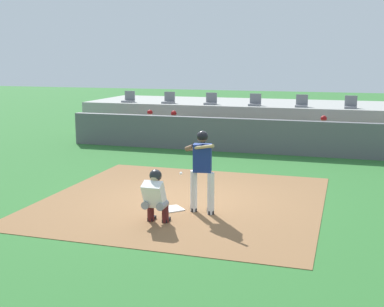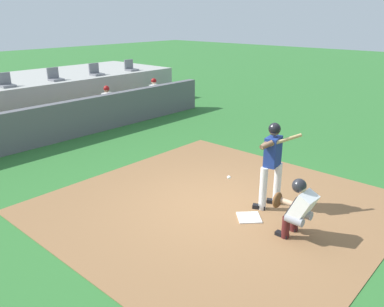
{
  "view_description": "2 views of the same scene",
  "coord_description": "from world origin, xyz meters",
  "px_view_note": "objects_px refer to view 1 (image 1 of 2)",
  "views": [
    {
      "loc": [
        3.58,
        -10.91,
        3.32
      ],
      "look_at": [
        0.0,
        0.7,
        1.0
      ],
      "focal_mm": 47.15,
      "sensor_mm": 36.0,
      "label": 1
    },
    {
      "loc": [
        -5.78,
        -4.47,
        3.77
      ],
      "look_at": [
        0.0,
        0.7,
        1.0
      ],
      "focal_mm": 36.41,
      "sensor_mm": 36.0,
      "label": 2
    }
  ],
  "objects_px": {
    "catcher_crouched": "(156,194)",
    "stadium_seat_1": "(169,100)",
    "home_plate": "(172,209)",
    "batter_at_plate": "(202,166)",
    "stadium_seat_0": "(129,99)",
    "stadium_seat_2": "(211,101)",
    "stadium_seat_3": "(255,102)",
    "stadium_seat_4": "(302,103)",
    "dugout_player_2": "(323,133)",
    "dugout_player_1": "(173,127)",
    "stadium_seat_5": "(351,105)",
    "dugout_player_0": "(149,126)"
  },
  "relations": [
    {
      "from": "batter_at_plate",
      "to": "stadium_seat_5",
      "type": "height_order",
      "value": "stadium_seat_5"
    },
    {
      "from": "stadium_seat_5",
      "to": "dugout_player_0",
      "type": "bearing_deg",
      "value": -164.89
    },
    {
      "from": "stadium_seat_4",
      "to": "stadium_seat_5",
      "type": "distance_m",
      "value": 1.86
    },
    {
      "from": "dugout_player_2",
      "to": "stadium_seat_3",
      "type": "xyz_separation_m",
      "value": [
        -2.81,
        2.03,
        0.86
      ]
    },
    {
      "from": "stadium_seat_2",
      "to": "stadium_seat_3",
      "type": "height_order",
      "value": "same"
    },
    {
      "from": "stadium_seat_1",
      "to": "stadium_seat_3",
      "type": "relative_size",
      "value": 1.0
    },
    {
      "from": "dugout_player_0",
      "to": "catcher_crouched",
      "type": "bearing_deg",
      "value": -67.27
    },
    {
      "from": "stadium_seat_2",
      "to": "stadium_seat_1",
      "type": "bearing_deg",
      "value": 180.0
    },
    {
      "from": "stadium_seat_3",
      "to": "stadium_seat_4",
      "type": "bearing_deg",
      "value": 0.0
    },
    {
      "from": "stadium_seat_3",
      "to": "stadium_seat_5",
      "type": "bearing_deg",
      "value": 0.0
    },
    {
      "from": "stadium_seat_5",
      "to": "stadium_seat_1",
      "type": "bearing_deg",
      "value": 180.0
    },
    {
      "from": "home_plate",
      "to": "dugout_player_1",
      "type": "xyz_separation_m",
      "value": [
        -2.83,
        8.14,
        0.65
      ]
    },
    {
      "from": "stadium_seat_4",
      "to": "dugout_player_0",
      "type": "bearing_deg",
      "value": -160.29
    },
    {
      "from": "stadium_seat_3",
      "to": "stadium_seat_4",
      "type": "xyz_separation_m",
      "value": [
        1.86,
        0.0,
        0.0
      ]
    },
    {
      "from": "dugout_player_0",
      "to": "stadium_seat_1",
      "type": "relative_size",
      "value": 2.71
    },
    {
      "from": "stadium_seat_3",
      "to": "stadium_seat_2",
      "type": "bearing_deg",
      "value": 180.0
    },
    {
      "from": "stadium_seat_0",
      "to": "stadium_seat_2",
      "type": "height_order",
      "value": "same"
    },
    {
      "from": "stadium_seat_0",
      "to": "dugout_player_2",
      "type": "bearing_deg",
      "value": -13.64
    },
    {
      "from": "stadium_seat_4",
      "to": "dugout_player_2",
      "type": "bearing_deg",
      "value": -64.81
    },
    {
      "from": "stadium_seat_2",
      "to": "stadium_seat_5",
      "type": "xyz_separation_m",
      "value": [
        5.57,
        0.0,
        0.0
      ]
    },
    {
      "from": "dugout_player_1",
      "to": "stadium_seat_0",
      "type": "relative_size",
      "value": 2.71
    },
    {
      "from": "stadium_seat_0",
      "to": "stadium_seat_2",
      "type": "relative_size",
      "value": 1.0
    },
    {
      "from": "batter_at_plate",
      "to": "catcher_crouched",
      "type": "height_order",
      "value": "batter_at_plate"
    },
    {
      "from": "home_plate",
      "to": "stadium_seat_5",
      "type": "xyz_separation_m",
      "value": [
        3.71,
        10.18,
        1.51
      ]
    },
    {
      "from": "stadium_seat_0",
      "to": "stadium_seat_1",
      "type": "bearing_deg",
      "value": 0.0
    },
    {
      "from": "stadium_seat_1",
      "to": "stadium_seat_3",
      "type": "bearing_deg",
      "value": 0.0
    },
    {
      "from": "catcher_crouched",
      "to": "home_plate",
      "type": "bearing_deg",
      "value": 89.66
    },
    {
      "from": "catcher_crouched",
      "to": "dugout_player_2",
      "type": "relative_size",
      "value": 1.44
    },
    {
      "from": "catcher_crouched",
      "to": "dugout_player_1",
      "type": "distance_m",
      "value": 9.54
    },
    {
      "from": "home_plate",
      "to": "batter_at_plate",
      "type": "height_order",
      "value": "batter_at_plate"
    },
    {
      "from": "stadium_seat_2",
      "to": "stadium_seat_3",
      "type": "distance_m",
      "value": 1.86
    },
    {
      "from": "stadium_seat_0",
      "to": "stadium_seat_3",
      "type": "distance_m",
      "value": 5.57
    },
    {
      "from": "batter_at_plate",
      "to": "dugout_player_2",
      "type": "xyz_separation_m",
      "value": [
        2.12,
        8.17,
        -0.36
      ]
    },
    {
      "from": "home_plate",
      "to": "dugout_player_0",
      "type": "xyz_separation_m",
      "value": [
        -3.82,
        8.14,
        0.65
      ]
    },
    {
      "from": "stadium_seat_1",
      "to": "dugout_player_1",
      "type": "bearing_deg",
      "value": -66.43
    },
    {
      "from": "catcher_crouched",
      "to": "stadium_seat_0",
      "type": "bearing_deg",
      "value": 116.54
    },
    {
      "from": "catcher_crouched",
      "to": "stadium_seat_1",
      "type": "xyz_separation_m",
      "value": [
        -3.71,
        11.14,
        0.93
      ]
    },
    {
      "from": "dugout_player_1",
      "to": "stadium_seat_4",
      "type": "height_order",
      "value": "stadium_seat_4"
    },
    {
      "from": "stadium_seat_0",
      "to": "stadium_seat_5",
      "type": "relative_size",
      "value": 1.0
    },
    {
      "from": "dugout_player_0",
      "to": "stadium_seat_3",
      "type": "xyz_separation_m",
      "value": [
        3.82,
        2.03,
        0.86
      ]
    },
    {
      "from": "home_plate",
      "to": "catcher_crouched",
      "type": "bearing_deg",
      "value": -90.34
    },
    {
      "from": "catcher_crouched",
      "to": "stadium_seat_5",
      "type": "bearing_deg",
      "value": 71.54
    },
    {
      "from": "dugout_player_0",
      "to": "dugout_player_2",
      "type": "relative_size",
      "value": 1.0
    },
    {
      "from": "batter_at_plate",
      "to": "home_plate",
      "type": "bearing_deg",
      "value": 177.94
    },
    {
      "from": "home_plate",
      "to": "stadium_seat_4",
      "type": "distance_m",
      "value": 10.46
    },
    {
      "from": "batter_at_plate",
      "to": "stadium_seat_4",
      "type": "bearing_deg",
      "value": 83.48
    },
    {
      "from": "home_plate",
      "to": "catcher_crouched",
      "type": "distance_m",
      "value": 1.13
    },
    {
      "from": "catcher_crouched",
      "to": "stadium_seat_1",
      "type": "relative_size",
      "value": 3.9
    },
    {
      "from": "batter_at_plate",
      "to": "dugout_player_2",
      "type": "height_order",
      "value": "batter_at_plate"
    },
    {
      "from": "dugout_player_0",
      "to": "stadium_seat_2",
      "type": "height_order",
      "value": "stadium_seat_2"
    }
  ]
}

